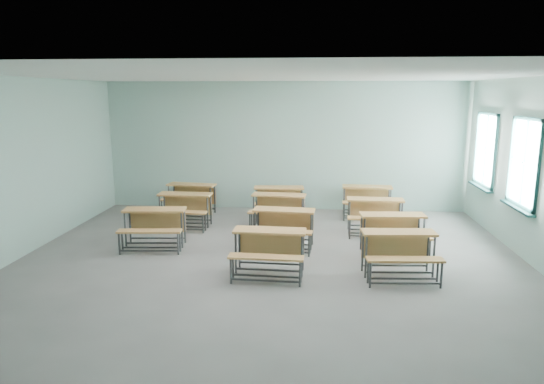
{
  "coord_description": "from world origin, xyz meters",
  "views": [
    {
      "loc": [
        0.74,
        -8.11,
        2.92
      ],
      "look_at": [
        -0.07,
        1.2,
        1.0
      ],
      "focal_mm": 32.0,
      "sensor_mm": 36.0,
      "label": 1
    }
  ],
  "objects": [
    {
      "name": "desk_unit_r2c2",
      "position": [
        2.04,
        1.88,
        0.49
      ],
      "size": [
        1.2,
        0.82,
        0.73
      ],
      "rotation": [
        0.0,
        0.0,
        -0.03
      ],
      "color": "#AC773E",
      "rests_on": "ground"
    },
    {
      "name": "desk_unit_r1c1",
      "position": [
        0.18,
        0.78,
        0.49
      ],
      "size": [
        1.23,
        0.88,
        0.73
      ],
      "rotation": [
        0.0,
        0.0,
        -0.08
      ],
      "color": "#AC773E",
      "rests_on": "ground"
    },
    {
      "name": "desk_unit_r3c1",
      "position": [
        -0.07,
        3.02,
        0.49
      ],
      "size": [
        1.24,
        0.88,
        0.73
      ],
      "rotation": [
        0.0,
        0.0,
        0.09
      ],
      "color": "#AC773E",
      "rests_on": "ground"
    },
    {
      "name": "desk_unit_r3c0",
      "position": [
        -2.25,
        3.2,
        0.49
      ],
      "size": [
        1.27,
        0.93,
        0.73
      ],
      "rotation": [
        0.0,
        0.0,
        -0.13
      ],
      "color": "#AC773E",
      "rests_on": "ground"
    },
    {
      "name": "desk_unit_r2c1",
      "position": [
        -0.02,
        2.17,
        0.49
      ],
      "size": [
        1.23,
        0.88,
        0.73
      ],
      "rotation": [
        0.0,
        0.0,
        -0.08
      ],
      "color": "#AC773E",
      "rests_on": "ground"
    },
    {
      "name": "desk_unit_r1c2",
      "position": [
        2.21,
        0.57,
        0.49
      ],
      "size": [
        1.23,
        0.87,
        0.73
      ],
      "rotation": [
        0.0,
        0.0,
        0.08
      ],
      "color": "#AC773E",
      "rests_on": "ground"
    },
    {
      "name": "desk_unit_r0c2",
      "position": [
        2.13,
        -0.57,
        0.49
      ],
      "size": [
        1.23,
        0.87,
        0.73
      ],
      "rotation": [
        0.0,
        0.0,
        0.07
      ],
      "color": "#AC773E",
      "rests_on": "ground"
    },
    {
      "name": "desk_unit_r1c0",
      "position": [
        -2.29,
        0.6,
        0.49
      ],
      "size": [
        1.24,
        0.89,
        0.73
      ],
      "rotation": [
        0.0,
        0.0,
        0.09
      ],
      "color": "#AC773E",
      "rests_on": "ground"
    },
    {
      "name": "desk_unit_r3c2",
      "position": [
        2.02,
        3.29,
        0.49
      ],
      "size": [
        1.2,
        0.83,
        0.73
      ],
      "rotation": [
        0.0,
        0.0,
        -0.04
      ],
      "color": "#AC773E",
      "rests_on": "ground"
    },
    {
      "name": "desk_unit_r2c0",
      "position": [
        -2.1,
        2.07,
        0.49
      ],
      "size": [
        1.19,
        0.82,
        0.73
      ],
      "rotation": [
        0.0,
        0.0,
        -0.02
      ],
      "color": "#AC773E",
      "rests_on": "ground"
    },
    {
      "name": "room",
      "position": [
        0.08,
        0.03,
        1.6
      ],
      "size": [
        9.04,
        8.04,
        3.24
      ],
      "color": "slate",
      "rests_on": "ground"
    },
    {
      "name": "desk_unit_r0c1",
      "position": [
        0.04,
        -0.65,
        0.49
      ],
      "size": [
        1.2,
        0.83,
        0.73
      ],
      "rotation": [
        0.0,
        0.0,
        -0.04
      ],
      "color": "#AC773E",
      "rests_on": "ground"
    }
  ]
}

